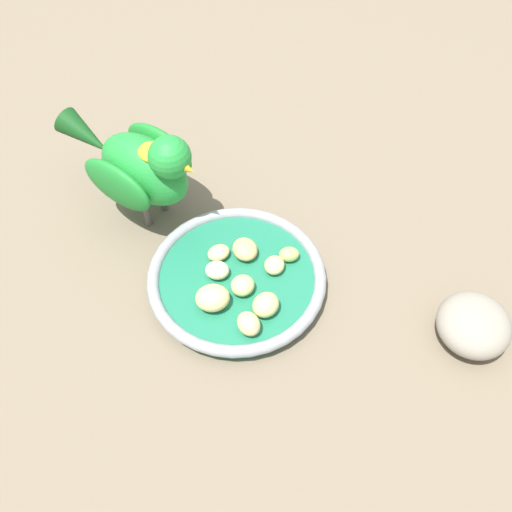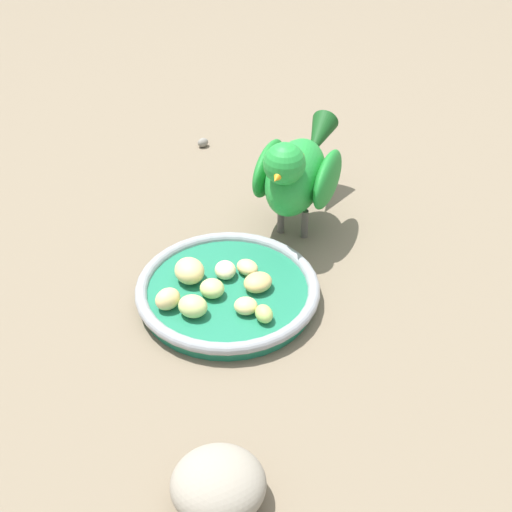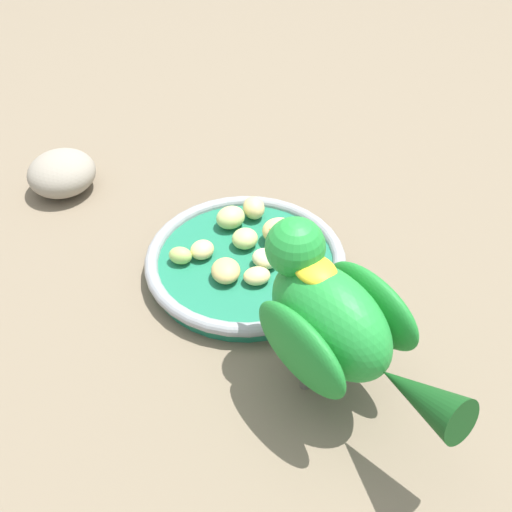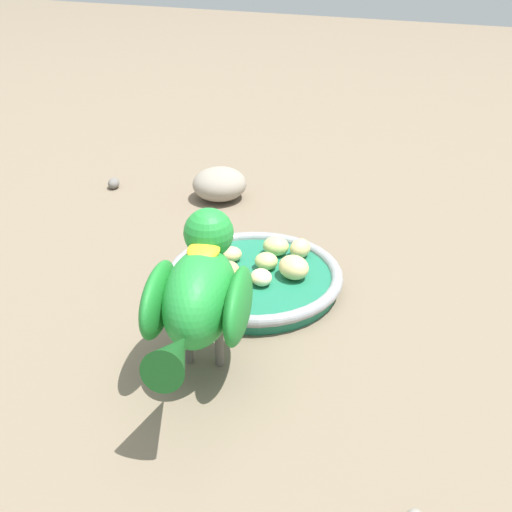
{
  "view_description": "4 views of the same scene",
  "coord_description": "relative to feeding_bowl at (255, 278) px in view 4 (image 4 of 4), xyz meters",
  "views": [
    {
      "loc": [
        0.27,
        0.32,
        0.58
      ],
      "look_at": [
        0.0,
        0.03,
        0.05
      ],
      "focal_mm": 40.6,
      "sensor_mm": 36.0,
      "label": 1
    },
    {
      "loc": [
        -0.37,
        0.59,
        0.59
      ],
      "look_at": [
        -0.0,
        -0.01,
        0.06
      ],
      "focal_mm": 54.69,
      "sensor_mm": 36.0,
      "label": 2
    },
    {
      "loc": [
        -0.17,
        -0.42,
        0.46
      ],
      "look_at": [
        0.02,
        -0.01,
        0.04
      ],
      "focal_mm": 43.23,
      "sensor_mm": 36.0,
      "label": 3
    },
    {
      "loc": [
        0.26,
        -0.63,
        0.42
      ],
      "look_at": [
        0.02,
        0.02,
        0.04
      ],
      "focal_mm": 46.43,
      "sensor_mm": 36.0,
      "label": 4
    }
  ],
  "objects": [
    {
      "name": "ground_plane",
      "position": [
        -0.02,
        -0.02,
        -0.01
      ],
      "size": [
        4.0,
        4.0,
        0.0
      ],
      "primitive_type": "plane",
      "color": "#756651"
    },
    {
      "name": "feeding_bowl",
      "position": [
        0.0,
        0.0,
        0.0
      ],
      "size": [
        0.21,
        0.21,
        0.03
      ],
      "color": "#1E7251",
      "rests_on": "ground_plane"
    },
    {
      "name": "apple_piece_0",
      "position": [
        0.01,
        0.06,
        0.02
      ],
      "size": [
        0.04,
        0.03,
        0.02
      ],
      "primitive_type": "ellipsoid",
      "rotation": [
        0.0,
        0.0,
        3.31
      ],
      "color": "#C6D17A",
      "rests_on": "feeding_bowl"
    },
    {
      "name": "apple_piece_1",
      "position": [
        0.05,
        0.01,
        0.02
      ],
      "size": [
        0.05,
        0.05,
        0.03
      ],
      "primitive_type": "ellipsoid",
      "rotation": [
        0.0,
        0.0,
        2.5
      ],
      "color": "#E5C67F",
      "rests_on": "feeding_bowl"
    },
    {
      "name": "apple_piece_2",
      "position": [
        -0.03,
        -0.01,
        0.01
      ],
      "size": [
        0.04,
        0.04,
        0.02
      ],
      "primitive_type": "ellipsoid",
      "rotation": [
        0.0,
        0.0,
        1.22
      ],
      "color": "tan",
      "rests_on": "feeding_bowl"
    },
    {
      "name": "apple_piece_3",
      "position": [
        0.01,
        -0.02,
        0.01
      ],
      "size": [
        0.04,
        0.04,
        0.02
      ],
      "primitive_type": "ellipsoid",
      "rotation": [
        0.0,
        0.0,
        5.39
      ],
      "color": "beige",
      "rests_on": "feeding_bowl"
    },
    {
      "name": "apple_piece_4",
      "position": [
        0.01,
        0.02,
        0.02
      ],
      "size": [
        0.03,
        0.03,
        0.02
      ],
      "primitive_type": "ellipsoid",
      "rotation": [
        0.0,
        0.0,
        0.05
      ],
      "color": "#C6D17A",
      "rests_on": "feeding_bowl"
    },
    {
      "name": "apple_piece_5",
      "position": [
        0.04,
        0.06,
        0.02
      ],
      "size": [
        0.03,
        0.03,
        0.02
      ],
      "primitive_type": "ellipsoid",
      "rotation": [
        0.0,
        0.0,
        4.48
      ],
      "color": "#E5C67F",
      "rests_on": "feeding_bowl"
    },
    {
      "name": "apple_piece_6",
      "position": [
        -0.04,
        0.02,
        0.01
      ],
      "size": [
        0.03,
        0.03,
        0.02
      ],
      "primitive_type": "ellipsoid",
      "rotation": [
        0.0,
        0.0,
        3.62
      ],
      "color": "#E5C67F",
      "rests_on": "feeding_bowl"
    },
    {
      "name": "apple_piece_7",
      "position": [
        -0.0,
        -0.04,
        0.01
      ],
      "size": [
        0.03,
        0.03,
        0.02
      ],
      "primitive_type": "ellipsoid",
      "rotation": [
        0.0,
        0.0,
        2.93
      ],
      "color": "#E5C67F",
      "rests_on": "feeding_bowl"
    },
    {
      "name": "apple_piece_8",
      "position": [
        -0.06,
        0.02,
        0.01
      ],
      "size": [
        0.03,
        0.03,
        0.02
      ],
      "primitive_type": "ellipsoid",
      "rotation": [
        0.0,
        0.0,
        2.48
      ],
      "color": "#B2CC66",
      "rests_on": "feeding_bowl"
    },
    {
      "name": "parrot",
      "position": [
        0.0,
        -0.16,
        0.07
      ],
      "size": [
        0.12,
        0.22,
        0.15
      ],
      "rotation": [
        0.0,
        0.0,
        1.77
      ],
      "color": "#59544C",
      "rests_on": "ground_plane"
    },
    {
      "name": "rock_large",
      "position": [
        -0.14,
        0.23,
        0.01
      ],
      "size": [
        0.12,
        0.12,
        0.05
      ],
      "primitive_type": "ellipsoid",
      "rotation": [
        0.0,
        0.0,
        0.73
      ],
      "color": "gray",
      "rests_on": "ground_plane"
    },
    {
      "name": "pebble_0",
      "position": [
        -0.32,
        0.21,
        -0.01
      ],
      "size": [
        0.03,
        0.03,
        0.02
      ],
      "primitive_type": "ellipsoid",
      "rotation": [
        0.0,
        0.0,
        1.91
      ],
      "color": "slate",
      "rests_on": "ground_plane"
    }
  ]
}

